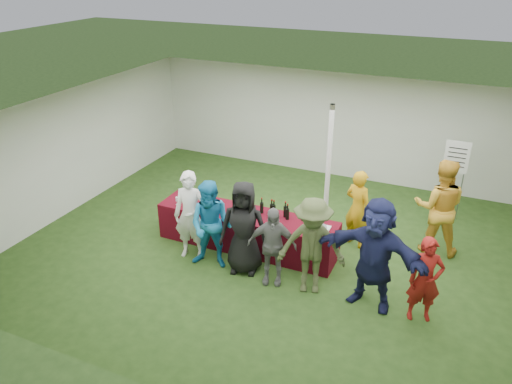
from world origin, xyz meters
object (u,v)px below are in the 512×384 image
at_px(staff_pourer, 358,209).
at_px(customer_6, 425,280).
at_px(customer_3, 272,246).
at_px(customer_4, 312,246).
at_px(serving_table, 247,230).
at_px(customer_0, 191,216).
at_px(dump_bucket, 319,231).
at_px(customer_5, 375,254).
at_px(customer_1, 212,225).
at_px(customer_2, 244,228).
at_px(staff_back, 439,207).
at_px(wine_list_sign, 456,163).

height_order(staff_pourer, customer_6, staff_pourer).
xyz_separation_m(customer_3, customer_4, (0.70, 0.04, 0.15)).
bearing_deg(serving_table, customer_0, -138.31).
bearing_deg(customer_4, dump_bucket, 79.71).
distance_m(customer_5, customer_6, 0.86).
relative_size(customer_1, customer_4, 0.97).
relative_size(customer_0, customer_1, 1.03).
bearing_deg(customer_2, customer_3, -26.16).
relative_size(serving_table, staff_back, 1.86).
bearing_deg(customer_0, customer_1, -24.61).
height_order(wine_list_sign, customer_0, wine_list_sign).
height_order(dump_bucket, customer_0, customer_0).
distance_m(dump_bucket, staff_back, 2.44).
relative_size(customer_0, customer_3, 1.19).
relative_size(customer_2, customer_4, 1.00).
bearing_deg(customer_2, serving_table, 98.02).
relative_size(customer_2, customer_5, 0.91).
height_order(customer_2, customer_5, customer_5).
height_order(staff_pourer, customer_3, staff_pourer).
relative_size(customer_0, customer_6, 1.20).
xyz_separation_m(customer_3, customer_6, (2.55, 0.05, -0.01)).
bearing_deg(customer_3, staff_pourer, 45.53).
relative_size(customer_0, customer_2, 0.99).
bearing_deg(customer_2, customer_1, 177.09).
distance_m(dump_bucket, customer_5, 1.24).
relative_size(wine_list_sign, customer_2, 1.02).
distance_m(serving_table, customer_4, 1.88).
bearing_deg(dump_bucket, customer_0, -167.83).
height_order(customer_2, customer_3, customer_2).
height_order(serving_table, customer_3, customer_3).
bearing_deg(staff_back, serving_table, 13.71).
bearing_deg(staff_back, customer_3, 33.76).
relative_size(staff_pourer, customer_4, 0.91).
xyz_separation_m(serving_table, customer_1, (-0.30, -0.85, 0.48)).
xyz_separation_m(wine_list_sign, customer_0, (-4.35, -3.61, -0.44)).
height_order(customer_0, customer_2, customer_2).
xyz_separation_m(customer_1, customer_4, (1.90, 0.01, 0.03)).
distance_m(customer_0, customer_2, 1.11).
distance_m(staff_back, customer_5, 2.28).
height_order(dump_bucket, customer_3, customer_3).
xyz_separation_m(serving_table, customer_3, (0.90, -0.88, 0.36)).
height_order(dump_bucket, staff_back, staff_back).
height_order(customer_0, customer_3, customer_0).
xyz_separation_m(customer_3, customer_5, (1.73, 0.09, 0.24)).
bearing_deg(customer_4, customer_5, -12.78).
bearing_deg(wine_list_sign, customer_1, -135.76).
bearing_deg(customer_4, customer_2, 159.60).
bearing_deg(staff_pourer, customer_5, 135.57).
xyz_separation_m(staff_pourer, customer_3, (-1.05, -1.86, -0.07)).
xyz_separation_m(serving_table, customer_5, (2.63, -0.79, 0.60)).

